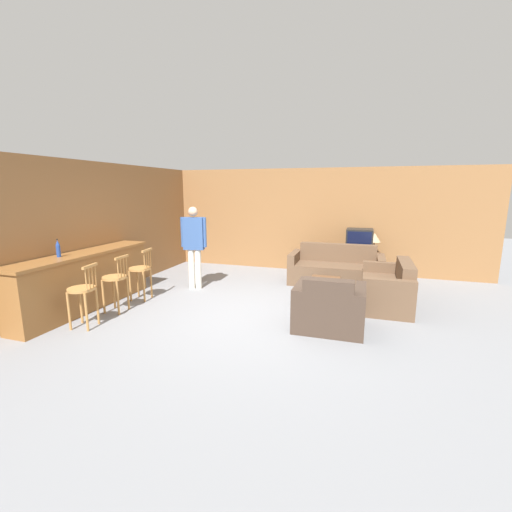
% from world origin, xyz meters
% --- Properties ---
extents(ground_plane, '(24.00, 24.00, 0.00)m').
position_xyz_m(ground_plane, '(0.00, 0.00, 0.00)').
color(ground_plane, gray).
extents(wall_back, '(9.40, 0.08, 2.60)m').
position_xyz_m(wall_back, '(0.00, 3.61, 1.30)').
color(wall_back, olive).
rests_on(wall_back, ground_plane).
extents(wall_left, '(0.08, 8.61, 2.60)m').
position_xyz_m(wall_left, '(-3.18, 1.30, 1.30)').
color(wall_left, olive).
rests_on(wall_left, ground_plane).
extents(bar_counter, '(0.55, 2.84, 1.00)m').
position_xyz_m(bar_counter, '(-2.85, -0.50, 0.51)').
color(bar_counter, brown).
rests_on(bar_counter, ground_plane).
extents(bar_chair_near, '(0.46, 0.46, 0.98)m').
position_xyz_m(bar_chair_near, '(-2.22, -1.20, 0.54)').
color(bar_chair_near, '#B77F42').
rests_on(bar_chair_near, ground_plane).
extents(bar_chair_mid, '(0.42, 0.42, 0.98)m').
position_xyz_m(bar_chair_mid, '(-2.22, -0.49, 0.54)').
color(bar_chair_mid, '#B77F42').
rests_on(bar_chair_mid, ground_plane).
extents(bar_chair_far, '(0.44, 0.44, 0.98)m').
position_xyz_m(bar_chair_far, '(-2.22, 0.21, 0.54)').
color(bar_chair_far, '#B77F42').
rests_on(bar_chair_far, ground_plane).
extents(couch_far, '(2.01, 0.90, 0.86)m').
position_xyz_m(couch_far, '(1.22, 2.47, 0.31)').
color(couch_far, brown).
rests_on(couch_far, ground_plane).
extents(armchair_near, '(1.03, 0.85, 0.84)m').
position_xyz_m(armchair_near, '(1.34, -0.14, 0.31)').
color(armchair_near, '#423328').
rests_on(armchair_near, ground_plane).
extents(loveseat_right, '(0.83, 1.53, 0.83)m').
position_xyz_m(loveseat_right, '(2.25, 1.26, 0.31)').
color(loveseat_right, brown).
rests_on(loveseat_right, ground_plane).
extents(coffee_table, '(0.55, 0.99, 0.36)m').
position_xyz_m(coffee_table, '(1.10, 1.21, 0.31)').
color(coffee_table, brown).
rests_on(coffee_table, ground_plane).
extents(tv_unit, '(1.00, 0.50, 0.60)m').
position_xyz_m(tv_unit, '(1.68, 3.28, 0.30)').
color(tv_unit, '#513823').
rests_on(tv_unit, ground_plane).
extents(tv, '(0.61, 0.53, 0.56)m').
position_xyz_m(tv, '(1.68, 3.28, 0.88)').
color(tv, black).
rests_on(tv, tv_unit).
extents(bottle, '(0.06, 0.06, 0.29)m').
position_xyz_m(bottle, '(-2.92, -0.92, 1.14)').
color(bottle, '#234293').
rests_on(bottle, bar_counter).
extents(book_on_table, '(0.26, 0.24, 0.03)m').
position_xyz_m(book_on_table, '(0.99, 1.12, 0.38)').
color(book_on_table, '#33704C').
rests_on(book_on_table, coffee_table).
extents(table_lamp, '(0.28, 0.28, 0.48)m').
position_xyz_m(table_lamp, '(2.02, 3.28, 0.96)').
color(table_lamp, brown).
rests_on(table_lamp, tv_unit).
extents(person_by_window, '(0.53, 0.25, 1.73)m').
position_xyz_m(person_by_window, '(-1.59, 1.18, 0.99)').
color(person_by_window, silver).
rests_on(person_by_window, ground_plane).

